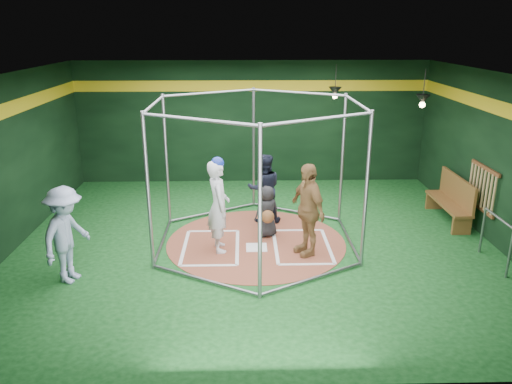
{
  "coord_description": "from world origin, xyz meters",
  "views": [
    {
      "loc": [
        -0.26,
        -9.77,
        4.37
      ],
      "look_at": [
        0.0,
        0.1,
        1.1
      ],
      "focal_mm": 35.0,
      "sensor_mm": 36.0,
      "label": 1
    }
  ],
  "objects_px": {
    "batter_figure": "(218,205)",
    "visitor_leopard": "(307,209)",
    "umpire": "(264,188)",
    "dugout_bench": "(452,199)"
  },
  "relations": [
    {
      "from": "umpire",
      "to": "dugout_bench",
      "type": "height_order",
      "value": "umpire"
    },
    {
      "from": "batter_figure",
      "to": "umpire",
      "type": "bearing_deg",
      "value": 57.35
    },
    {
      "from": "dugout_bench",
      "to": "batter_figure",
      "type": "bearing_deg",
      "value": -164.58
    },
    {
      "from": "batter_figure",
      "to": "visitor_leopard",
      "type": "distance_m",
      "value": 1.78
    },
    {
      "from": "visitor_leopard",
      "to": "umpire",
      "type": "relative_size",
      "value": 1.16
    },
    {
      "from": "batter_figure",
      "to": "dugout_bench",
      "type": "height_order",
      "value": "batter_figure"
    },
    {
      "from": "batter_figure",
      "to": "umpire",
      "type": "distance_m",
      "value": 1.84
    },
    {
      "from": "batter_figure",
      "to": "umpire",
      "type": "relative_size",
      "value": 1.21
    },
    {
      "from": "batter_figure",
      "to": "dugout_bench",
      "type": "distance_m",
      "value": 5.62
    },
    {
      "from": "umpire",
      "to": "batter_figure",
      "type": "bearing_deg",
      "value": 53.51
    }
  ]
}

